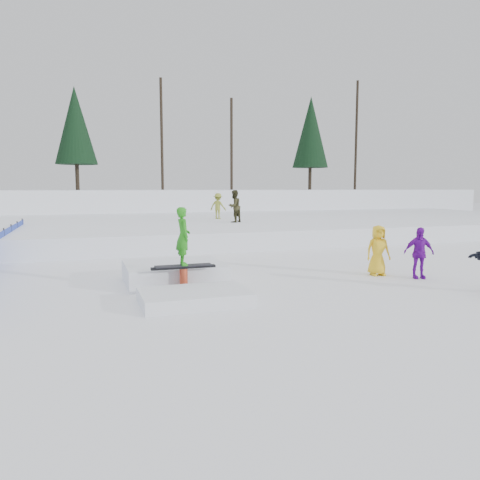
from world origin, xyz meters
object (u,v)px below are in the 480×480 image
object	(u,v)px
walker_olive	(234,206)
jib_rail_feature	(179,276)
walker_ygreen	(218,206)
spectator_purple	(419,253)
spectator_yellow	(378,250)

from	to	relation	value
walker_olive	jib_rail_feature	world-z (taller)	walker_olive
walker_olive	walker_ygreen	size ratio (longest dim) A/B	1.13
spectator_purple	jib_rail_feature	bearing A→B (deg)	-170.74
walker_olive	walker_ygreen	world-z (taller)	walker_olive
walker_ygreen	jib_rail_feature	world-z (taller)	walker_ygreen
walker_ygreen	spectator_purple	size ratio (longest dim) A/B	1.00
spectator_purple	spectator_yellow	bearing A→B (deg)	153.32
spectator_purple	spectator_yellow	world-z (taller)	spectator_yellow
spectator_yellow	spectator_purple	bearing A→B (deg)	-35.26
spectator_purple	jib_rail_feature	size ratio (longest dim) A/B	0.33
spectator_purple	walker_ygreen	bearing A→B (deg)	113.50
spectator_purple	walker_olive	bearing A→B (deg)	114.75
spectator_yellow	walker_olive	bearing A→B (deg)	102.59
walker_ygreen	spectator_yellow	distance (m)	14.22
jib_rail_feature	spectator_yellow	bearing A→B (deg)	-1.48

